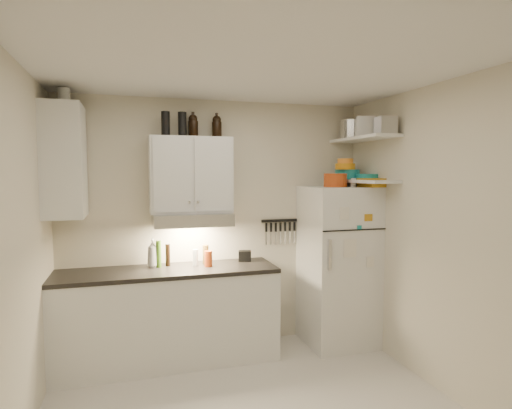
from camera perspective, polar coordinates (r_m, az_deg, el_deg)
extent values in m
cube|color=white|center=(3.16, 0.36, 18.19)|extent=(3.20, 3.00, 0.02)
cube|color=beige|center=(4.57, -5.21, -2.64)|extent=(3.20, 0.02, 2.60)
cube|color=beige|center=(3.07, -29.98, -6.64)|extent=(0.02, 3.00, 2.60)
cube|color=beige|center=(3.90, 23.67, -4.19)|extent=(0.02, 3.00, 2.60)
cube|color=white|center=(4.38, -11.60, -14.57)|extent=(2.10, 0.60, 0.88)
cube|color=black|center=(4.26, -11.69, -8.70)|extent=(2.10, 0.62, 0.04)
cube|color=white|center=(4.31, -8.72, 3.91)|extent=(0.80, 0.33, 0.75)
cube|color=white|center=(4.17, -24.18, 5.29)|extent=(0.33, 0.55, 1.00)
cube|color=silver|center=(4.27, -8.53, -1.94)|extent=(0.76, 0.46, 0.12)
cube|color=white|center=(4.73, 10.87, -7.99)|extent=(0.70, 0.68, 1.70)
cube|color=white|center=(4.62, 14.12, 8.51)|extent=(0.30, 0.95, 0.03)
cube|color=white|center=(4.60, 14.02, 3.04)|extent=(0.30, 0.95, 0.03)
cube|color=black|center=(4.73, 3.19, -2.15)|extent=(0.42, 0.02, 0.03)
cylinder|color=#AD3E14|center=(4.54, 10.53, 3.21)|extent=(0.29, 0.29, 0.14)
cube|color=#C18418|center=(4.57, 15.35, 2.83)|extent=(0.24, 0.29, 0.09)
cylinder|color=silver|center=(4.57, 12.85, 2.87)|extent=(0.06, 0.06, 0.09)
cylinder|color=silver|center=(4.88, 12.79, 9.68)|extent=(0.31, 0.31, 0.20)
cube|color=#AAAAAD|center=(4.49, 14.37, 10.04)|extent=(0.24, 0.23, 0.19)
cube|color=#AAAAAD|center=(4.32, 16.92, 10.05)|extent=(0.19, 0.19, 0.17)
cylinder|color=teal|center=(4.78, 12.08, 3.94)|extent=(0.27, 0.27, 0.11)
cylinder|color=orange|center=(4.72, 11.81, 4.98)|extent=(0.21, 0.21, 0.06)
cylinder|color=orange|center=(4.72, 11.82, 5.69)|extent=(0.17, 0.17, 0.05)
cylinder|color=teal|center=(4.68, 14.62, 3.60)|extent=(0.27, 0.27, 0.06)
cylinder|color=black|center=(4.34, -9.80, 10.47)|extent=(0.09, 0.09, 0.24)
cylinder|color=black|center=(4.30, -11.97, 10.47)|extent=(0.09, 0.09, 0.24)
cylinder|color=silver|center=(4.22, -24.26, 13.04)|extent=(0.14, 0.14, 0.14)
imported|color=white|center=(4.34, -13.60, -6.08)|extent=(0.15, 0.15, 0.32)
cylinder|color=brown|center=(4.40, -6.73, -6.64)|extent=(0.07, 0.07, 0.19)
cylinder|color=#3F6D1B|center=(4.32, -12.85, -6.46)|extent=(0.06, 0.06, 0.26)
cylinder|color=black|center=(4.37, -11.68, -6.62)|extent=(0.06, 0.06, 0.22)
cylinder|color=silver|center=(4.35, -8.08, -7.01)|extent=(0.07, 0.07, 0.16)
cylinder|color=#AD3E14|center=(4.29, -6.37, -7.20)|extent=(0.08, 0.08, 0.16)
cube|color=black|center=(4.52, -1.51, -6.87)|extent=(0.15, 0.12, 0.11)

